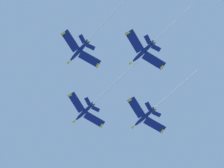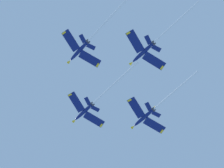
% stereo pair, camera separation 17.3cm
% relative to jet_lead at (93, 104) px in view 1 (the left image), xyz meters
% --- Properties ---
extents(jet_lead, '(19.91, 38.19, 15.74)m').
position_rel_jet_lead_xyz_m(jet_lead, '(0.00, 0.00, 0.00)').
color(jet_lead, navy).
extents(jet_left_wing, '(19.84, 37.17, 15.26)m').
position_rel_jet_lead_xyz_m(jet_left_wing, '(-22.12, -13.83, -5.66)').
color(jet_left_wing, navy).
extents(jet_right_wing, '(19.86, 35.13, 14.28)m').
position_rel_jet_lead_xyz_m(jet_right_wing, '(15.91, -18.58, -5.65)').
color(jet_right_wing, navy).
extents(jet_slot, '(19.93, 33.72, 14.59)m').
position_rel_jet_lead_xyz_m(jet_slot, '(-6.60, -32.84, -12.20)').
color(jet_slot, navy).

